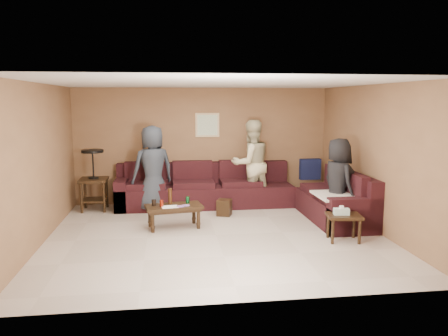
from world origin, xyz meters
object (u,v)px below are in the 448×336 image
sectional_sofa (247,195)px  end_table_left (94,179)px  coffee_table (174,208)px  person_left (153,169)px  side_table_right (343,218)px  person_right (338,182)px  person_middle (251,164)px  waste_bin (224,207)px

sectional_sofa → end_table_left: end_table_left is taller
coffee_table → person_left: (-0.38, 1.28, 0.52)m
side_table_right → person_right: person_right is taller
coffee_table → person_right: bearing=-3.7°
end_table_left → person_left: (1.20, -0.20, 0.22)m
sectional_sofa → person_left: (-1.89, 0.29, 0.54)m
person_middle → coffee_table: bearing=23.3°
person_middle → sectional_sofa: bearing=52.4°
waste_bin → person_left: 1.65m
end_table_left → person_middle: bearing=-1.5°
coffee_table → person_left: bearing=106.7°
waste_bin → person_middle: bearing=45.7°
coffee_table → person_middle: bearing=40.1°
sectional_sofa → side_table_right: (1.17, -2.09, 0.05)m
coffee_table → end_table_left: (-1.58, 1.48, 0.30)m
coffee_table → sectional_sofa: bearing=33.5°
coffee_table → person_middle: 2.23m
sectional_sofa → coffee_table: size_ratio=4.46×
sectional_sofa → coffee_table: sectional_sofa is taller
sectional_sofa → waste_bin: 0.60m
end_table_left → waste_bin: end_table_left is taller
coffee_table → waste_bin: size_ratio=3.33×
end_table_left → waste_bin: size_ratio=3.98×
coffee_table → waste_bin: bearing=35.8°
person_left → person_right: person_left is taller
sectional_sofa → coffee_table: (-1.50, -1.00, 0.02)m
coffee_table → side_table_right: (2.67, -1.09, 0.03)m
coffee_table → waste_bin: 1.25m
sectional_sofa → side_table_right: size_ratio=8.03×
end_table_left → side_table_right: size_ratio=2.15×
side_table_right → person_left: size_ratio=0.33×
end_table_left → person_left: bearing=-9.2°
end_table_left → waste_bin: 2.74m
side_table_right → person_middle: (-1.02, 2.48, 0.54)m
sectional_sofa → person_middle: size_ratio=2.54×
side_table_right → person_left: (-3.06, 2.38, 0.49)m
end_table_left → person_right: person_right is taller
side_table_right → person_right: (0.26, 0.90, 0.41)m
coffee_table → person_right: (2.93, -0.19, 0.44)m
side_table_right → person_right: size_ratio=0.37×
coffee_table → end_table_left: 2.19m
side_table_right → end_table_left: bearing=148.9°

